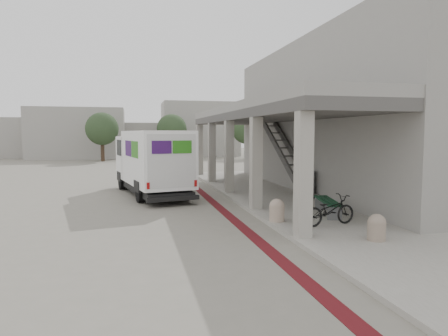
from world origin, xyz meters
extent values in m
plane|color=slate|center=(0.00, 0.00, 0.00)|extent=(120.00, 120.00, 0.00)
cube|color=#521015|center=(1.00, 2.00, 0.01)|extent=(0.35, 40.00, 0.01)
cube|color=gray|center=(4.00, 0.00, 0.06)|extent=(4.40, 28.00, 0.12)
cube|color=gray|center=(7.35, 4.50, 3.50)|extent=(4.30, 17.00, 7.00)
cube|color=#4B4946|center=(3.60, 4.50, 3.50)|extent=(3.40, 16.90, 0.35)
cube|color=gray|center=(3.60, 4.50, 3.85)|extent=(3.40, 16.90, 0.35)
cube|color=gray|center=(-8.00, 34.00, 2.75)|extent=(10.00, 6.00, 5.50)
cube|color=gray|center=(-1.00, 38.00, 2.00)|extent=(8.00, 6.00, 4.00)
cube|color=gray|center=(6.00, 36.00, 3.25)|extent=(9.00, 6.00, 6.50)
cube|color=gray|center=(-14.00, 37.00, 2.25)|extent=(7.00, 5.00, 4.50)
cylinder|color=#38281C|center=(-5.00, 28.00, 1.20)|extent=(0.36, 0.36, 2.40)
sphere|color=#253921|center=(-5.00, 28.00, 3.20)|extent=(3.20, 3.20, 3.20)
cylinder|color=#38281C|center=(2.00, 30.00, 1.20)|extent=(0.36, 0.36, 2.40)
sphere|color=#253921|center=(2.00, 30.00, 3.20)|extent=(3.20, 3.20, 3.20)
cylinder|color=#38281C|center=(10.00, 29.00, 1.20)|extent=(0.36, 0.36, 2.40)
sphere|color=#253921|center=(10.00, 29.00, 3.20)|extent=(3.20, 3.20, 3.20)
cube|color=black|center=(-1.29, 5.18, 0.35)|extent=(3.04, 6.43, 0.27)
cube|color=white|center=(-1.14, 4.40, 1.72)|extent=(2.99, 4.92, 2.30)
cube|color=white|center=(-1.74, 7.38, 1.59)|extent=(2.41, 2.07, 2.03)
cube|color=white|center=(-1.92, 8.29, 0.84)|extent=(2.01, 0.90, 0.71)
cube|color=black|center=(-1.88, 8.08, 2.08)|extent=(1.99, 0.81, 0.93)
cube|color=black|center=(-0.66, 2.06, 0.31)|extent=(2.04, 0.62, 0.16)
cube|color=#391358|center=(-2.30, 4.79, 2.12)|extent=(0.26, 1.22, 0.66)
cube|color=#2B7B1A|center=(-2.04, 3.49, 2.12)|extent=(0.26, 1.22, 0.66)
cube|color=#391358|center=(-1.07, 2.04, 2.25)|extent=(0.74, 0.17, 0.49)
cube|color=#2B7B1A|center=(-0.29, 2.20, 2.25)|extent=(0.74, 0.17, 0.49)
cylinder|color=black|center=(-2.66, 7.24, 0.40)|extent=(0.40, 0.83, 0.80)
cylinder|color=black|center=(-0.84, 7.61, 0.40)|extent=(0.40, 0.83, 0.80)
cylinder|color=black|center=(-1.85, 3.26, 0.40)|extent=(0.40, 0.83, 0.80)
cylinder|color=black|center=(-0.03, 3.63, 0.40)|extent=(0.40, 0.83, 0.80)
cube|color=slate|center=(3.87, -1.90, 0.33)|extent=(0.44, 0.19, 0.43)
cube|color=slate|center=(4.26, -0.25, 0.33)|extent=(0.44, 0.19, 0.43)
cube|color=#11341F|center=(3.91, -1.04, 0.57)|extent=(0.58, 2.00, 0.05)
cube|color=#11341F|center=(4.06, -1.08, 0.57)|extent=(0.58, 2.00, 0.05)
cube|color=#11341F|center=(4.22, -1.11, 0.57)|extent=(0.58, 2.00, 0.05)
cylinder|color=gray|center=(3.74, -4.25, 0.34)|extent=(0.44, 0.44, 0.44)
sphere|color=gray|center=(3.74, -4.25, 0.56)|extent=(0.44, 0.44, 0.44)
cylinder|color=tan|center=(2.10, -1.64, 0.35)|extent=(0.46, 0.46, 0.46)
sphere|color=tan|center=(2.10, -1.64, 0.58)|extent=(0.46, 0.46, 0.46)
cube|color=slate|center=(4.75, 2.26, 0.69)|extent=(0.63, 0.76, 1.13)
imported|color=black|center=(3.38, -2.50, 0.56)|extent=(1.76, 0.87, 0.88)
camera|label=1|loc=(-2.12, -12.86, 2.77)|focal=32.00mm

